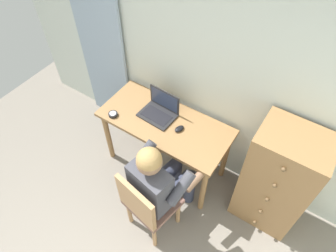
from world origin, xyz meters
The scene contains 9 objects.
wall_back centered at (0.00, 2.20, 1.25)m, with size 4.80×0.05×2.50m, color silver.
curtain_panel centered at (-1.37, 2.13, 1.08)m, with size 0.61×0.03×2.17m, color #8EA3B7.
desk centered at (-0.37, 1.84, 0.64)m, with size 1.29×0.59×0.75m.
dresser centered at (0.76, 1.93, 0.59)m, with size 0.57×0.46×1.19m.
chair centered at (-0.11, 1.15, 0.49)m, with size 0.48×0.47×0.87m.
person_seated centered at (-0.08, 1.33, 0.67)m, with size 0.60×0.63×1.19m.
laptop centered at (-0.47, 1.90, 0.80)m, with size 0.35×0.27×0.24m.
computer_mouse centered at (-0.20, 1.83, 0.77)m, with size 0.06×0.10×0.03m, color black.
desk_clock centered at (-0.84, 1.63, 0.76)m, with size 0.09×0.09×0.03m.
Camera 1 is at (0.70, 0.26, 2.95)m, focal length 32.43 mm.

